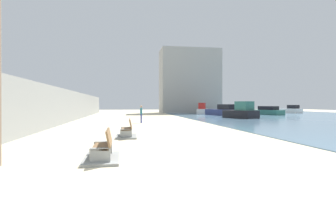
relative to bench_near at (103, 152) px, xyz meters
name	(u,v)px	position (x,y,z in m)	size (l,w,h in m)	color
ground_plane	(143,123)	(2.42, 16.72, -0.23)	(120.00, 120.00, 0.00)	beige
seawall	(61,106)	(-5.08, 16.72, 1.36)	(0.80, 64.00, 3.19)	gray
bench_near	(103,152)	(0.00, 0.00, 0.00)	(1.14, 2.12, 0.98)	gray
bench_far	(127,133)	(0.81, 5.83, 0.00)	(1.15, 2.12, 0.98)	gray
person_walking	(141,113)	(2.23, 16.40, 0.75)	(0.24, 0.52, 1.68)	navy
boat_far_left	(224,111)	(16.02, 30.86, 0.45)	(3.97, 7.25, 1.72)	navy
boat_far_right	(291,110)	(32.88, 38.68, 0.40)	(2.64, 4.74, 1.59)	white
boat_mid_bay	(264,111)	(23.75, 32.52, 0.34)	(4.07, 7.59, 1.42)	#337060
boat_outer	(202,110)	(14.65, 37.87, 0.53)	(3.69, 6.31, 1.99)	white
boat_nearest	(241,112)	(15.25, 22.78, 0.57)	(3.71, 4.74, 2.10)	black
harbor_building	(189,81)	(13.93, 44.72, 6.27)	(12.00, 6.00, 13.01)	#9E9E99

